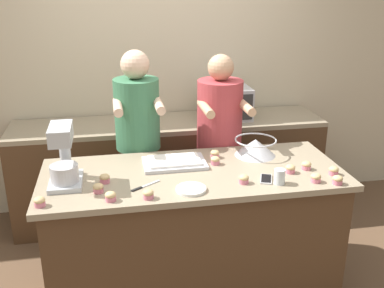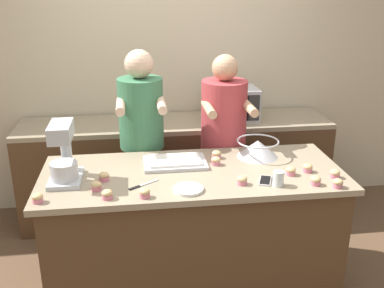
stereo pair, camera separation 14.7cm
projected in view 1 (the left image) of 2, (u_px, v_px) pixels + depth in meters
The scene contains 26 objects.
back_wall at pixel (163, 69), 4.23m from camera, with size 10.00×0.06×2.70m.
island_counter at pixel (193, 234), 3.13m from camera, with size 1.99×0.82×0.95m.
back_counter at pixel (170, 169), 4.21m from camera, with size 2.80×0.60×0.94m.
person_left at pixel (139, 153), 3.48m from camera, with size 0.35×0.51×1.67m.
person_right at pixel (219, 151), 3.60m from camera, with size 0.36×0.52×1.62m.
stand_mixer at pixel (64, 159), 2.73m from camera, with size 0.20×0.30×0.38m.
mixing_bowl at pixel (255, 147), 3.22m from camera, with size 0.30×0.30×0.12m.
baking_tray at pixel (174, 162), 3.07m from camera, with size 0.43×0.28×0.04m.
microwave_oven at pixel (225, 103), 4.09m from camera, with size 0.45×0.34×0.29m.
cell_phone at pixel (266, 179), 2.84m from camera, with size 0.12×0.16×0.01m.
drinking_glass at pixel (280, 177), 2.78m from camera, with size 0.07×0.07×0.09m.
small_plate at pixel (191, 189), 2.70m from camera, with size 0.18×0.18×0.02m.
knife at pixel (144, 186), 2.75m from camera, with size 0.19×0.14×0.01m.
cupcake_0 at pixel (110, 196), 2.57m from camera, with size 0.06×0.06×0.06m.
cupcake_1 at pixel (215, 160), 3.07m from camera, with size 0.06×0.06×0.06m.
cupcake_2 at pixel (290, 169), 2.94m from camera, with size 0.06×0.06×0.06m.
cupcake_3 at pixel (306, 165), 2.99m from camera, with size 0.06×0.06×0.06m.
cupcake_4 at pixel (334, 171), 2.91m from camera, with size 0.06×0.06×0.06m.
cupcake_5 at pixel (148, 194), 2.59m from camera, with size 0.06×0.06×0.06m.
cupcake_6 at pixel (40, 202), 2.51m from camera, with size 0.06×0.06×0.06m.
cupcake_7 at pixel (338, 180), 2.78m from camera, with size 0.06×0.06×0.06m.
cupcake_8 at pixel (215, 154), 3.19m from camera, with size 0.06×0.06×0.06m.
cupcake_9 at pixel (316, 178), 2.81m from camera, with size 0.06×0.06×0.06m.
cupcake_10 at pixel (244, 179), 2.79m from camera, with size 0.06×0.06×0.06m.
cupcake_11 at pixel (98, 188), 2.67m from camera, with size 0.06×0.06×0.06m.
cupcake_12 at pixel (105, 178), 2.80m from camera, with size 0.06×0.06×0.06m.
Camera 1 is at (-0.51, -2.67, 2.15)m, focal length 42.00 mm.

